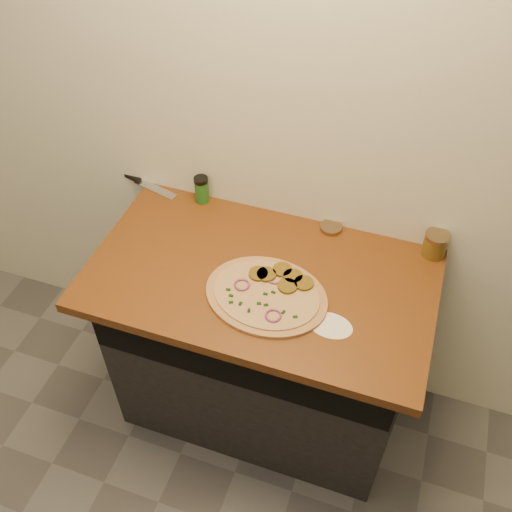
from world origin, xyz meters
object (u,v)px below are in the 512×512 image
at_px(spice_shaker, 202,189).
at_px(chefs_knife, 142,182).
at_px(salsa_jar, 435,244).
at_px(pizza, 267,293).

bearing_deg(spice_shaker, chefs_knife, 175.59).
distance_m(chefs_knife, salsa_jar, 1.17).
relative_size(chefs_knife, spice_shaker, 2.59).
xyz_separation_m(chefs_knife, spice_shaker, (0.28, -0.02, 0.05)).
bearing_deg(salsa_jar, chefs_knife, 178.81).
relative_size(chefs_knife, salsa_jar, 3.06).
bearing_deg(pizza, salsa_jar, 37.21).
height_order(pizza, spice_shaker, spice_shaker).
bearing_deg(pizza, chefs_knife, 149.02).
relative_size(pizza, salsa_jar, 4.78).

